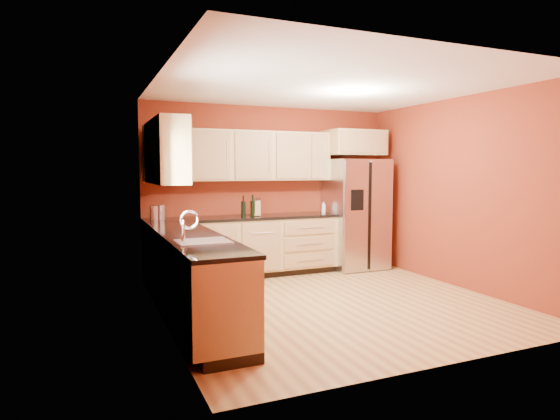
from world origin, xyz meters
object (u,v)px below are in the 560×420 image
object	(u,v)px
knife_block	(257,208)
refrigerator	(355,214)
canister_left	(161,212)
soap_dispenser	(324,207)
wine_bottle_a	(253,206)

from	to	relation	value
knife_block	refrigerator	bearing A→B (deg)	21.81
canister_left	soap_dispenser	distance (m)	2.56
refrigerator	wine_bottle_a	bearing A→B (deg)	179.39
wine_bottle_a	soap_dispenser	distance (m)	1.23
refrigerator	knife_block	distance (m)	1.71
wine_bottle_a	knife_block	size ratio (longest dim) A/B	1.42
knife_block	soap_dispenser	xyz separation A→B (m)	(1.15, 0.03, -0.02)
refrigerator	knife_block	bearing A→B (deg)	178.57
canister_left	wine_bottle_a	distance (m)	1.34
refrigerator	wine_bottle_a	xyz separation A→B (m)	(-1.77, 0.02, 0.19)
wine_bottle_a	soap_dispenser	world-z (taller)	wine_bottle_a
wine_bottle_a	knife_block	xyz separation A→B (m)	(0.07, 0.02, -0.05)
refrigerator	knife_block	world-z (taller)	refrigerator
wine_bottle_a	refrigerator	bearing A→B (deg)	-0.61
canister_left	knife_block	xyz separation A→B (m)	(1.41, -0.04, 0.01)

